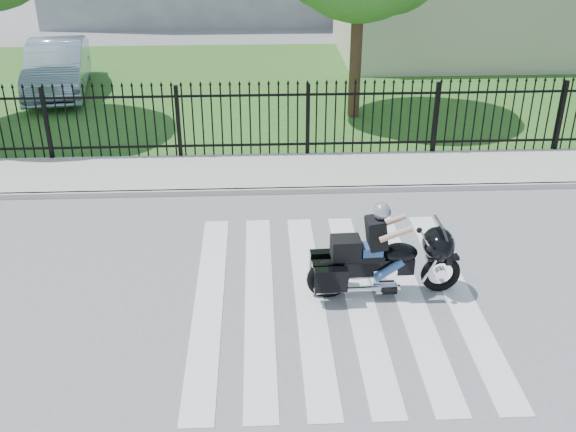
{
  "coord_description": "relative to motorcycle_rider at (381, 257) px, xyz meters",
  "views": [
    {
      "loc": [
        -1.16,
        -8.94,
        6.04
      ],
      "look_at": [
        -0.7,
        0.97,
        1.0
      ],
      "focal_mm": 42.0,
      "sensor_mm": 36.0,
      "label": 1
    }
  ],
  "objects": [
    {
      "name": "parked_car",
      "position": [
        -7.97,
        11.55,
        0.12
      ],
      "size": [
        2.35,
        4.91,
        1.55
      ],
      "primitive_type": "imported",
      "rotation": [
        0.0,
        0.0,
        0.15
      ],
      "color": "#8E9CB3",
      "rests_on": "grass_strip"
    },
    {
      "name": "grass_strip",
      "position": [
        -0.73,
        11.88,
        -0.67
      ],
      "size": [
        40.0,
        12.0,
        0.02
      ],
      "primitive_type": "cube",
      "color": "#27581E",
      "rests_on": "ground"
    },
    {
      "name": "curb",
      "position": [
        -0.73,
        3.88,
        -0.62
      ],
      "size": [
        40.0,
        0.12,
        0.12
      ],
      "primitive_type": "cube",
      "color": "#ADAAA3",
      "rests_on": "ground"
    },
    {
      "name": "iron_fence",
      "position": [
        -0.73,
        5.88,
        0.23
      ],
      "size": [
        26.0,
        0.04,
        1.8
      ],
      "color": "black",
      "rests_on": "ground"
    },
    {
      "name": "ground",
      "position": [
        -0.73,
        -0.12,
        -0.68
      ],
      "size": [
        120.0,
        120.0,
        0.0
      ],
      "primitive_type": "plane",
      "color": "slate",
      "rests_on": "ground"
    },
    {
      "name": "motorcycle_rider",
      "position": [
        0.0,
        0.0,
        0.0
      ],
      "size": [
        2.5,
        0.79,
        1.65
      ],
      "rotation": [
        0.0,
        0.0,
        0.04
      ],
      "color": "black",
      "rests_on": "ground"
    },
    {
      "name": "building_low",
      "position": [
        6.27,
        15.88,
        1.07
      ],
      "size": [
        10.0,
        6.0,
        3.5
      ],
      "primitive_type": "cube",
      "color": "beige",
      "rests_on": "ground"
    },
    {
      "name": "crosswalk",
      "position": [
        -0.73,
        -0.12,
        -0.67
      ],
      "size": [
        5.0,
        5.5,
        0.01
      ],
      "primitive_type": null,
      "color": "silver",
      "rests_on": "ground"
    },
    {
      "name": "sidewalk",
      "position": [
        -0.73,
        4.88,
        -0.62
      ],
      "size": [
        40.0,
        2.0,
        0.12
      ],
      "primitive_type": "cube",
      "color": "#ADAAA3",
      "rests_on": "ground"
    }
  ]
}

